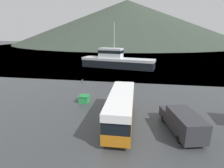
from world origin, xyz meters
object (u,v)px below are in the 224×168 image
(tour_bus, at_px, (121,107))
(fishing_boat, at_px, (116,60))
(storage_bin, at_px, (84,99))
(delivery_van, at_px, (182,121))

(tour_bus, relative_size, fishing_boat, 0.48)
(tour_bus, height_order, storage_bin, tour_bus)
(tour_bus, relative_size, delivery_van, 1.51)
(delivery_van, distance_m, storage_bin, 13.44)
(fishing_boat, distance_m, storage_bin, 26.97)
(fishing_boat, bearing_deg, tour_bus, 20.31)
(fishing_boat, bearing_deg, storage_bin, 9.67)
(tour_bus, distance_m, fishing_boat, 32.40)
(delivery_van, xyz_separation_m, fishing_boat, (-11.22, 32.97, 0.88))
(delivery_van, bearing_deg, storage_bin, 139.48)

